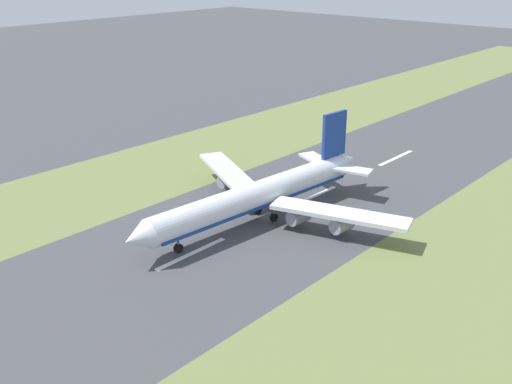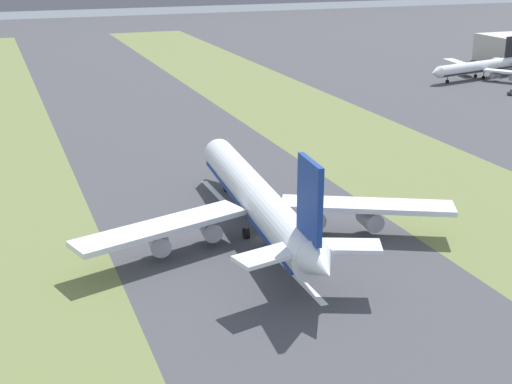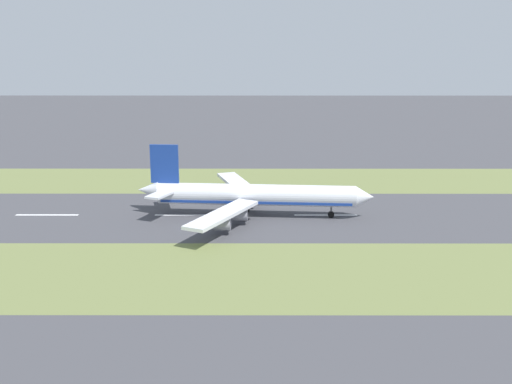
% 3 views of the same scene
% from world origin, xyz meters
% --- Properties ---
extents(ground_plane, '(800.00, 800.00, 0.00)m').
position_xyz_m(ground_plane, '(0.00, 0.00, 0.00)').
color(ground_plane, '#424247').
extents(grass_median_west, '(40.00, 600.00, 0.01)m').
position_xyz_m(grass_median_west, '(-45.00, 0.00, 0.00)').
color(grass_median_west, olive).
rests_on(grass_median_west, ground).
extents(grass_median_east, '(40.00, 600.00, 0.01)m').
position_xyz_m(grass_median_east, '(45.00, 0.00, 0.00)').
color(grass_median_east, olive).
rests_on(grass_median_east, ground).
extents(centreline_dash_near, '(1.20, 18.00, 0.01)m').
position_xyz_m(centreline_dash_near, '(0.00, -56.01, 0.01)').
color(centreline_dash_near, silver).
rests_on(centreline_dash_near, ground).
extents(centreline_dash_mid, '(1.20, 18.00, 0.01)m').
position_xyz_m(centreline_dash_mid, '(0.00, -16.01, 0.01)').
color(centreline_dash_mid, silver).
rests_on(centreline_dash_mid, ground).
extents(centreline_dash_far, '(1.20, 18.00, 0.01)m').
position_xyz_m(centreline_dash_far, '(0.00, 23.99, 0.01)').
color(centreline_dash_far, silver).
rests_on(centreline_dash_far, ground).
extents(airplane_main_jet, '(63.94, 67.22, 20.20)m').
position_xyz_m(airplane_main_jet, '(0.60, 2.10, 6.02)').
color(airplane_main_jet, silver).
rests_on(airplane_main_jet, ground).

